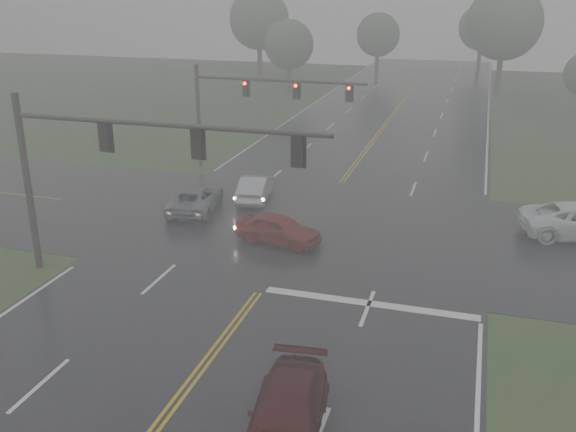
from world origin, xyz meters
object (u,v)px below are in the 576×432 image
(sedan_red, at_px, (279,243))
(sedan_silver, at_px, (256,200))
(signal_gantry_near, at_px, (109,156))
(car_grey, at_px, (196,210))
(signal_gantry_far, at_px, (247,99))

(sedan_red, height_order, sedan_silver, sedan_silver)
(sedan_silver, height_order, signal_gantry_near, signal_gantry_near)
(sedan_red, xyz_separation_m, sedan_silver, (-3.27, 5.94, 0.00))
(sedan_red, xyz_separation_m, car_grey, (-5.83, 3.20, 0.00))
(car_grey, height_order, signal_gantry_near, signal_gantry_near)
(sedan_silver, xyz_separation_m, signal_gantry_far, (-2.59, 5.87, 4.80))
(sedan_red, height_order, signal_gantry_near, signal_gantry_near)
(sedan_red, bearing_deg, car_grey, 71.23)
(sedan_red, height_order, car_grey, sedan_red)
(sedan_red, relative_size, signal_gantry_near, 0.31)
(sedan_silver, bearing_deg, sedan_red, 109.89)
(signal_gantry_near, bearing_deg, sedan_red, 47.25)
(signal_gantry_far, bearing_deg, signal_gantry_near, -88.13)
(car_grey, xyz_separation_m, signal_gantry_near, (0.54, -8.92, 5.43))
(sedan_red, distance_m, signal_gantry_near, 9.49)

